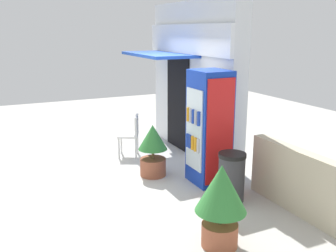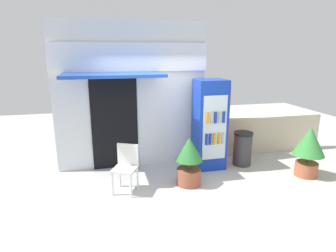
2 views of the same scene
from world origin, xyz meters
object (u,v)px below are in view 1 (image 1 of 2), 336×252
object	(u,v)px
potted_plant_curbside	(221,198)
plastic_chair	(132,132)
drink_cooler	(209,128)
potted_plant_near_shop	(153,148)
trash_bin	(231,177)

from	to	relation	value
potted_plant_curbside	plastic_chair	bearing A→B (deg)	176.58
drink_cooler	plastic_chair	xyz separation A→B (m)	(-1.93, -0.72, -0.47)
drink_cooler	potted_plant_near_shop	distance (m)	1.14
potted_plant_curbside	trash_bin	xyz separation A→B (m)	(-1.04, 0.88, -0.25)
drink_cooler	plastic_chair	bearing A→B (deg)	-159.57
plastic_chair	potted_plant_curbside	world-z (taller)	potted_plant_curbside
potted_plant_near_shop	trash_bin	bearing A→B (deg)	24.66
potted_plant_near_shop	potted_plant_curbside	distance (m)	2.56
plastic_chair	trash_bin	distance (m)	2.81
plastic_chair	potted_plant_curbside	distance (m)	3.78
drink_cooler	potted_plant_near_shop	size ratio (longest dim) A/B	2.05
potted_plant_near_shop	trash_bin	world-z (taller)	potted_plant_near_shop
drink_cooler	plastic_chair	distance (m)	2.11
drink_cooler	trash_bin	xyz separation A→B (m)	(0.80, -0.06, -0.60)
plastic_chair	potted_plant_curbside	bearing A→B (deg)	-3.42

